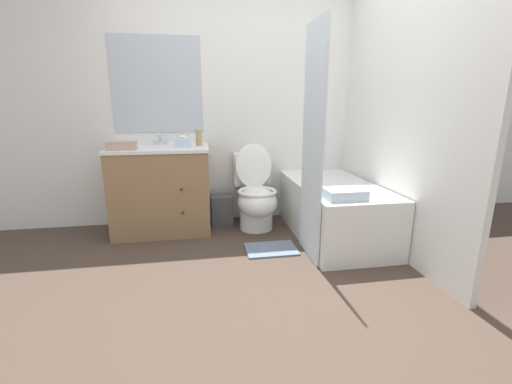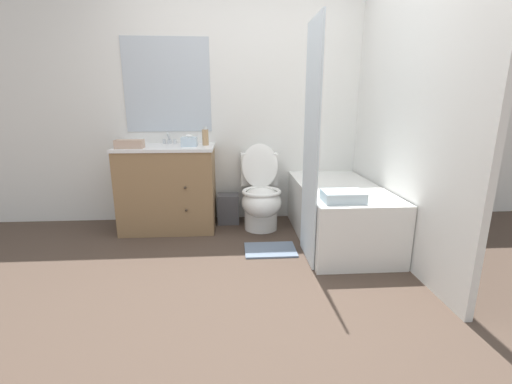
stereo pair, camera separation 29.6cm
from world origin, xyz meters
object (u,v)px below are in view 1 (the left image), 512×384
wastebasket (222,210)px  soap_dispenser (199,137)px  tissue_box (183,142)px  sink_faucet (160,141)px  bath_towel_folded (345,194)px  toilet (256,197)px  bath_mat (271,249)px  bathtub (334,210)px  vanity_cabinet (162,189)px  hand_towel_folded (122,146)px

wastebasket → soap_dispenser: 0.81m
tissue_box → soap_dispenser: 0.18m
wastebasket → tissue_box: 0.84m
sink_faucet → bath_towel_folded: 1.91m
toilet → sink_faucet: bearing=163.7°
soap_dispenser → toilet: bearing=-10.7°
toilet → bath_mat: toilet is taller
bathtub → soap_dispenser: size_ratio=7.56×
tissue_box → vanity_cabinet: bearing=168.1°
vanity_cabinet → bath_mat: bearing=-34.2°
bath_mat → toilet: bearing=93.6°
sink_faucet → soap_dispenser: size_ratio=0.77×
vanity_cabinet → tissue_box: 0.52m
bathtub → soap_dispenser: bearing=160.1°
sink_faucet → bathtub: bearing=-20.8°
tissue_box → bath_towel_folded: (1.26, -0.89, -0.33)m
sink_faucet → toilet: (0.93, -0.27, -0.55)m
soap_dispenser → bath_mat: size_ratio=0.42×
bathtub → hand_towel_folded: 2.05m
vanity_cabinet → hand_towel_folded: (-0.30, -0.16, 0.45)m
vanity_cabinet → bath_mat: 1.25m
sink_faucet → bath_towel_folded: size_ratio=0.46×
soap_dispenser → bath_towel_folded: (1.11, -0.97, -0.37)m
bathtub → vanity_cabinet: bearing=165.6°
tissue_box → sink_faucet: bearing=133.2°
bathtub → tissue_box: bearing=165.1°
bathtub → hand_towel_folded: hand_towel_folded is taller
sink_faucet → toilet: 1.12m
toilet → bath_towel_folded: (0.56, -0.87, 0.23)m
bath_towel_folded → bath_mat: bearing=152.3°
wastebasket → soap_dispenser: (-0.21, -0.07, 0.77)m
hand_towel_folded → bath_mat: bearing=-21.5°
vanity_cabinet → bath_mat: size_ratio=2.11×
hand_towel_folded → bath_mat: (1.27, -0.50, -0.88)m
vanity_cabinet → soap_dispenser: soap_dispenser is taller
bathtub → wastebasket: bearing=153.1°
soap_dispenser → hand_towel_folded: bearing=-164.6°
sink_faucet → toilet: size_ratio=0.17×
vanity_cabinet → wastebasket: size_ratio=2.99×
toilet → vanity_cabinet: bearing=175.6°
vanity_cabinet → sink_faucet: size_ratio=6.61×
vanity_cabinet → soap_dispenser: 0.63m
wastebasket → bath_mat: size_ratio=0.71×
wastebasket → sink_faucet: bearing=170.9°
hand_towel_folded → bath_towel_folded: bearing=-23.4°
vanity_cabinet → sink_faucet: bearing=90.0°
soap_dispenser → sink_faucet: bearing=156.4°
vanity_cabinet → soap_dispenser: size_ratio=5.06×
hand_towel_folded → soap_dispenser: bearing=15.4°
soap_dispenser → bath_towel_folded: bearing=-41.1°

